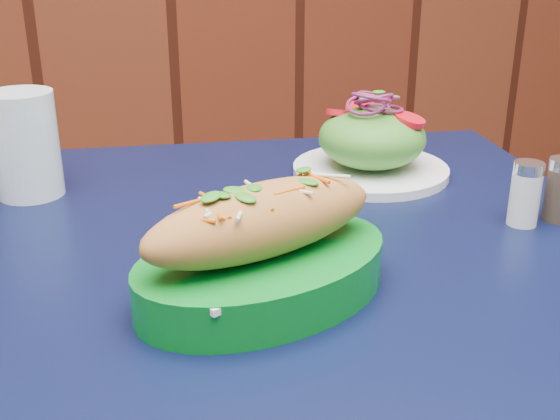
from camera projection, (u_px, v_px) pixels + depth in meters
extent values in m
cube|color=black|center=(267.00, 265.00, 0.72)|extent=(0.88, 0.88, 0.03)
cylinder|color=black|center=(33.00, 400.00, 1.12)|extent=(0.04, 0.04, 0.72)
cylinder|color=black|center=(428.00, 360.00, 1.22)|extent=(0.04, 0.04, 0.72)
cube|color=white|center=(263.00, 257.00, 0.62)|extent=(0.21, 0.17, 0.01)
ellipsoid|color=#C67B3F|center=(263.00, 220.00, 0.61)|extent=(0.24, 0.15, 0.06)
cylinder|color=white|center=(370.00, 170.00, 0.94)|extent=(0.21, 0.21, 0.01)
ellipsoid|color=#4C992D|center=(372.00, 138.00, 0.92)|extent=(0.14, 0.14, 0.08)
cylinder|color=red|center=(409.00, 116.00, 0.89)|extent=(0.04, 0.04, 0.01)
cylinder|color=red|center=(342.00, 109.00, 0.92)|extent=(0.04, 0.04, 0.01)
cylinder|color=red|center=(361.00, 105.00, 0.95)|extent=(0.04, 0.04, 0.01)
torus|color=#821C54|center=(374.00, 105.00, 0.90)|extent=(0.05, 0.05, 0.00)
torus|color=#821C54|center=(374.00, 102.00, 0.90)|extent=(0.05, 0.05, 0.00)
torus|color=#821C54|center=(374.00, 99.00, 0.90)|extent=(0.05, 0.05, 0.00)
torus|color=#821C54|center=(374.00, 96.00, 0.90)|extent=(0.05, 0.05, 0.00)
torus|color=#821C54|center=(374.00, 93.00, 0.90)|extent=(0.05, 0.05, 0.00)
torus|color=#821C54|center=(374.00, 90.00, 0.90)|extent=(0.05, 0.05, 0.00)
cylinder|color=silver|center=(25.00, 145.00, 0.85)|extent=(0.08, 0.08, 0.13)
cylinder|color=white|center=(525.00, 199.00, 0.77)|extent=(0.03, 0.03, 0.06)
cylinder|color=silver|center=(529.00, 168.00, 0.76)|extent=(0.03, 0.03, 0.01)
cylinder|color=#3F3326|center=(560.00, 195.00, 0.78)|extent=(0.03, 0.03, 0.06)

